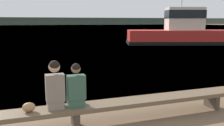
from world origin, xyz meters
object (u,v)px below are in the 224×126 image
at_px(bench_main, 75,110).
at_px(tugboat_red, 180,33).
at_px(shopping_bag, 29,107).
at_px(person_right, 76,88).
at_px(person_left, 55,87).

height_order(bench_main, tugboat_red, tugboat_red).
distance_m(bench_main, shopping_bag, 0.93).
distance_m(person_right, tugboat_red, 21.02).
bearing_deg(shopping_bag, tugboat_red, 47.76).
distance_m(bench_main, person_left, 0.66).
bearing_deg(person_left, bench_main, -0.73).
xyz_separation_m(person_left, shopping_bag, (-0.52, -0.01, -0.36)).
bearing_deg(tugboat_red, bench_main, 158.34).
bearing_deg(tugboat_red, person_left, 157.52).
bearing_deg(person_left, shopping_bag, -178.99).
distance_m(person_left, tugboat_red, 21.30).
bearing_deg(bench_main, shopping_bag, -179.75).
distance_m(shopping_bag, tugboat_red, 21.66).
relative_size(person_left, tugboat_red, 0.09).
distance_m(bench_main, tugboat_red, 21.06).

